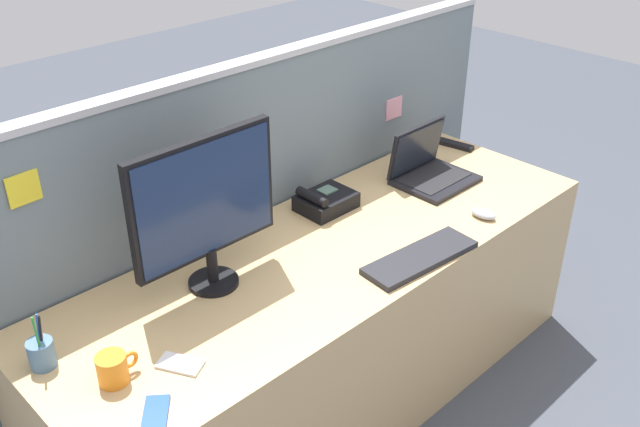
{
  "coord_description": "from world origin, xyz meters",
  "views": [
    {
      "loc": [
        -1.52,
        -1.51,
        2.08
      ],
      "look_at": [
        0.0,
        0.05,
        0.82
      ],
      "focal_mm": 40.2,
      "sensor_mm": 36.0,
      "label": 1
    }
  ],
  "objects": [
    {
      "name": "cell_phone_white_slab",
      "position": [
        -0.74,
        -0.14,
        0.71
      ],
      "size": [
        0.12,
        0.14,
        0.01
      ],
      "primitive_type": "cube",
      "rotation": [
        0.0,
        0.0,
        0.49
      ],
      "color": "silver",
      "rests_on": "desk"
    },
    {
      "name": "desktop_monitor",
      "position": [
        -0.43,
        0.12,
        1.0
      ],
      "size": [
        0.52,
        0.17,
        0.52
      ],
      "color": "black",
      "rests_on": "desk"
    },
    {
      "name": "keyboard_main",
      "position": [
        0.17,
        -0.27,
        0.72
      ],
      "size": [
        0.45,
        0.18,
        0.02
      ],
      "primitive_type": "cube",
      "rotation": [
        0.0,
        0.0,
        -0.09
      ],
      "color": "#232328",
      "rests_on": "desk"
    },
    {
      "name": "coffee_mug",
      "position": [
        -0.9,
        -0.07,
        0.75
      ],
      "size": [
        0.12,
        0.08,
        0.09
      ],
      "color": "orange",
      "rests_on": "desk"
    },
    {
      "name": "tv_remote",
      "position": [
        1.02,
        0.21,
        0.71
      ],
      "size": [
        0.07,
        0.18,
        0.02
      ],
      "primitive_type": "cube",
      "rotation": [
        0.0,
        0.0,
        0.17
      ],
      "color": "black",
      "rests_on": "desk"
    },
    {
      "name": "pen_cup",
      "position": [
        -1.01,
        0.13,
        0.75
      ],
      "size": [
        0.07,
        0.07,
        0.18
      ],
      "color": "#4C7093",
      "rests_on": "desk"
    },
    {
      "name": "cell_phone_blue_case",
      "position": [
        -0.89,
        -0.26,
        0.71
      ],
      "size": [
        0.13,
        0.14,
        0.01
      ],
      "primitive_type": "cube",
      "rotation": [
        0.0,
        0.0,
        -0.69
      ],
      "color": "blue",
      "rests_on": "desk"
    },
    {
      "name": "computer_mouse_right_hand",
      "position": [
        0.57,
        -0.26,
        0.72
      ],
      "size": [
        0.07,
        0.1,
        0.03
      ],
      "primitive_type": "ellipsoid",
      "rotation": [
        0.0,
        0.0,
        0.09
      ],
      "color": "#9EA0A8",
      "rests_on": "desk"
    },
    {
      "name": "desk",
      "position": [
        0.0,
        0.0,
        0.35
      ],
      "size": [
        2.21,
        0.73,
        0.7
      ],
      "primitive_type": "cube",
      "color": "tan",
      "rests_on": "ground_plane"
    },
    {
      "name": "laptop",
      "position": [
        0.67,
        0.09,
        0.76
      ],
      "size": [
        0.32,
        0.26,
        0.23
      ],
      "color": "black",
      "rests_on": "desk"
    },
    {
      "name": "desk_phone",
      "position": [
        0.18,
        0.21,
        0.74
      ],
      "size": [
        0.21,
        0.16,
        0.1
      ],
      "color": "black",
      "rests_on": "desk"
    },
    {
      "name": "ground_plane",
      "position": [
        0.0,
        0.0,
        0.0
      ],
      "size": [
        10.0,
        10.0,
        0.0
      ],
      "primitive_type": "plane",
      "color": "#424751"
    },
    {
      "name": "cubicle_divider",
      "position": [
        -0.0,
        0.41,
        0.65
      ],
      "size": [
        2.62,
        0.08,
        1.3
      ],
      "color": "slate",
      "rests_on": "ground_plane"
    }
  ]
}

